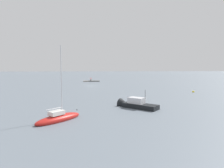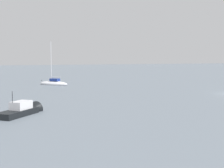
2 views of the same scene
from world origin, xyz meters
TOP-DOWN VIEW (x-y plane):
  - sailboat_white_near at (31.85, 25.68)m, footprint 7.72×7.02m
  - motorboat_black_mid at (-6.60, 38.24)m, footprint 6.25×6.12m

SIDE VIEW (x-z plane):
  - motorboat_black_mid at x=-6.60m, z-range -1.48..2.28m
  - sailboat_white_near at x=31.85m, z-range -5.23..6.03m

